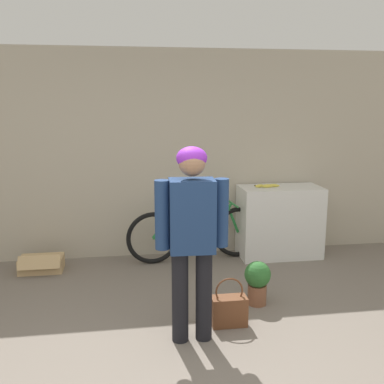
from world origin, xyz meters
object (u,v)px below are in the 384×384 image
(person, at_px, (192,227))
(handbag, at_px, (229,310))
(banana, at_px, (267,186))
(bicycle, at_px, (196,233))
(potted_plant, at_px, (257,280))
(cardboard_box, at_px, (42,264))

(person, bearing_deg, handbag, 30.38)
(person, relative_size, handbag, 3.64)
(person, bearing_deg, banana, 59.51)
(bicycle, distance_m, potted_plant, 1.39)
(person, xyz_separation_m, bicycle, (0.34, 1.89, -0.63))
(banana, distance_m, cardboard_box, 2.88)
(handbag, relative_size, cardboard_box, 0.90)
(person, bearing_deg, cardboard_box, 132.86)
(bicycle, bearing_deg, potted_plant, -78.47)
(banana, xyz_separation_m, potted_plant, (-0.50, -1.34, -0.68))
(bicycle, bearing_deg, handbag, -94.21)
(person, distance_m, bicycle, 2.02)
(bicycle, height_order, potted_plant, bicycle)
(banana, xyz_separation_m, handbag, (-0.87, -1.71, -0.78))
(person, xyz_separation_m, handbag, (0.36, 0.19, -0.83))
(person, relative_size, cardboard_box, 3.29)
(person, distance_m, cardboard_box, 2.51)
(bicycle, bearing_deg, person, -105.15)
(cardboard_box, relative_size, potted_plant, 1.13)
(handbag, xyz_separation_m, potted_plant, (0.37, 0.37, 0.10))
(banana, relative_size, potted_plant, 0.75)
(banana, bearing_deg, potted_plant, -110.54)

